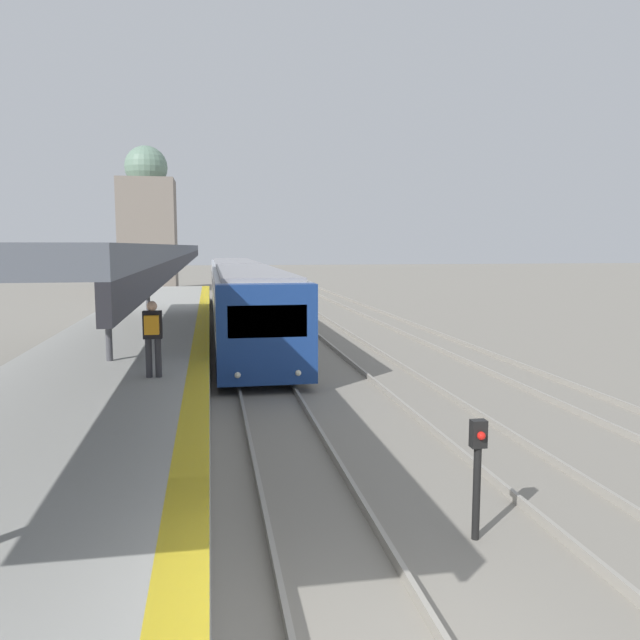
# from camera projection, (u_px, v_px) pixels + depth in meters

# --- Properties ---
(platform_canopy) EXTENTS (4.00, 25.27, 2.86)m
(platform_canopy) POSITION_uv_depth(u_px,v_px,m) (107.00, 250.00, 15.17)
(platform_canopy) COLOR #4C515B
(platform_canopy) RESTS_ON station_platform
(person_on_platform) EXTENTS (0.40, 0.40, 1.66)m
(person_on_platform) POSITION_uv_depth(u_px,v_px,m) (153.00, 333.00, 13.40)
(person_on_platform) COLOR #2D2D33
(person_on_platform) RESTS_ON station_platform
(train_near) EXTENTS (2.60, 29.23, 2.97)m
(train_near) POSITION_uv_depth(u_px,v_px,m) (240.00, 291.00, 30.05)
(train_near) COLOR navy
(train_near) RESTS_ON ground_plane
(signal_post_near) EXTENTS (0.20, 0.21, 1.60)m
(signal_post_near) POSITION_uv_depth(u_px,v_px,m) (478.00, 465.00, 8.04)
(signal_post_near) COLOR black
(signal_post_near) RESTS_ON ground_plane
(distant_domed_building) EXTENTS (4.54, 4.54, 12.03)m
(distant_domed_building) POSITION_uv_depth(u_px,v_px,m) (148.00, 223.00, 52.08)
(distant_domed_building) COLOR slate
(distant_domed_building) RESTS_ON ground_plane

